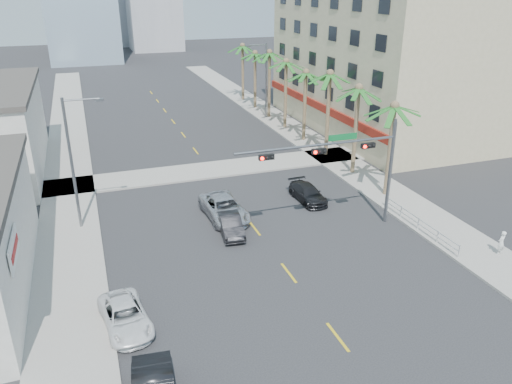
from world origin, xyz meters
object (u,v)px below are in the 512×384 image
(pedestrian, at_px, (501,243))
(car_lane_right, at_px, (308,193))
(traffic_signal_mast, at_px, (350,159))
(car_parked_far, at_px, (125,316))
(car_lane_center, at_px, (224,208))
(car_lane_left, at_px, (230,225))

(pedestrian, bearing_deg, car_lane_right, -73.60)
(traffic_signal_mast, relative_size, car_parked_far, 2.53)
(car_lane_right, bearing_deg, car_parked_far, -145.27)
(car_lane_right, distance_m, pedestrian, 13.84)
(car_lane_center, relative_size, pedestrian, 3.51)
(car_lane_right, relative_size, pedestrian, 2.73)
(car_lane_left, relative_size, car_lane_center, 0.72)
(traffic_signal_mast, relative_size, car_lane_right, 2.62)
(traffic_signal_mast, height_order, car_parked_far, traffic_signal_mast)
(pedestrian, bearing_deg, car_parked_far, -18.30)
(car_parked_far, relative_size, car_lane_center, 0.81)
(car_parked_far, height_order, car_lane_center, car_lane_center)
(traffic_signal_mast, xyz_separation_m, car_lane_center, (-7.28, 4.35, -4.30))
(traffic_signal_mast, distance_m, car_lane_center, 9.51)
(car_lane_left, height_order, car_lane_center, car_lane_center)
(traffic_signal_mast, xyz_separation_m, car_lane_left, (-7.54, 1.92, -4.42))
(car_lane_left, bearing_deg, car_lane_right, 30.37)
(traffic_signal_mast, bearing_deg, car_lane_right, 94.33)
(car_lane_left, relative_size, pedestrian, 2.52)
(car_parked_far, distance_m, car_lane_right, 18.43)
(car_lane_left, distance_m, car_lane_right, 7.85)
(car_lane_center, bearing_deg, car_lane_right, 3.58)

